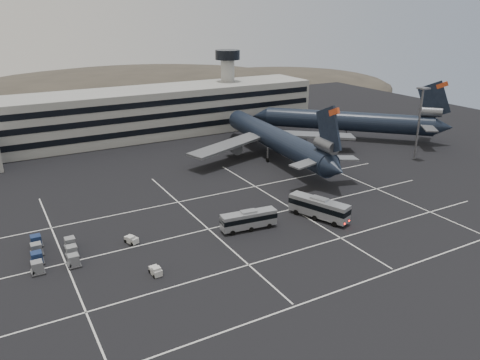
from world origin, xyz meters
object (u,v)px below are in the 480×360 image
object	(u,v)px
trijet_main	(276,139)
bus_far	(249,219)
bus_near	(319,207)
tug_a	(156,271)
uld_cluster	(52,253)

from	to	relation	value
trijet_main	bus_far	xyz separation A→B (m)	(-26.85, -32.00, -3.31)
bus_far	bus_near	bearing A→B (deg)	-93.97
bus_near	tug_a	world-z (taller)	bus_near
bus_near	tug_a	distance (m)	33.06
bus_far	uld_cluster	bearing A→B (deg)	85.04
bus_far	uld_cluster	xyz separation A→B (m)	(-31.63, 6.21, -1.03)
trijet_main	bus_near	world-z (taller)	trijet_main
bus_near	uld_cluster	xyz separation A→B (m)	(-45.10, 8.61, -1.33)
bus_far	tug_a	size ratio (longest dim) A/B	4.35
bus_far	tug_a	distance (m)	20.37
trijet_main	bus_near	size ratio (longest dim) A/B	4.89
bus_near	tug_a	size ratio (longest dim) A/B	5.01
tug_a	bus_far	bearing A→B (deg)	14.08
bus_near	trijet_main	bearing A→B (deg)	48.02
bus_far	uld_cluster	world-z (taller)	bus_far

